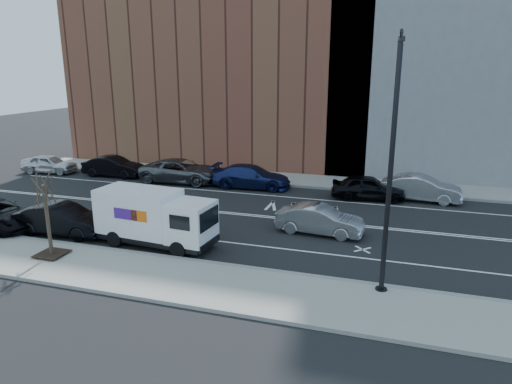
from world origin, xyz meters
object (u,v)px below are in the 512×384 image
Objects in this scene: fedex_van at (154,217)px; far_parked_a at (49,164)px; far_parked_b at (114,166)px; driving_sedan at (320,220)px.

fedex_van is 1.36× the size of far_parked_a.
far_parked_b reaches higher than far_parked_a.
fedex_van is at bearing 122.87° from driving_sedan.
far_parked_b is at bearing 70.25° from driving_sedan.
driving_sedan is at bearing -116.13° from far_parked_b.
far_parked_a is (-15.77, 11.14, -0.64)m from fedex_van.
far_parked_b is 18.98m from driving_sedan.
fedex_van is 19.32m from far_parked_a.
far_parked_a is at bearing 76.83° from driving_sedan.
driving_sedan is at bearing -114.36° from far_parked_a.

